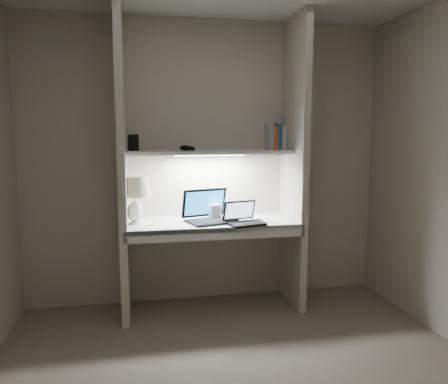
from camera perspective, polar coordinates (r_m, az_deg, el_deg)
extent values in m
cube|color=#C0B5A3|center=(3.93, -2.28, 3.84)|extent=(3.20, 0.01, 2.50)
cube|color=#C0B5A3|center=(3.61, -13.14, 3.32)|extent=(0.06, 0.55, 2.50)
cube|color=#C0B5A3|center=(3.85, 9.20, 3.67)|extent=(0.06, 0.55, 2.50)
cube|color=white|center=(3.73, -1.58, -4.12)|extent=(1.40, 0.55, 0.04)
cube|color=silver|center=(3.48, -0.87, -5.46)|extent=(1.46, 0.03, 0.10)
cube|color=silver|center=(3.75, -1.86, 5.20)|extent=(1.40, 0.36, 0.03)
cube|color=white|center=(3.75, -1.86, 4.86)|extent=(0.60, 0.04, 0.02)
cylinder|color=white|center=(3.68, -11.51, -3.96)|extent=(0.10, 0.10, 0.02)
ellipsoid|color=white|center=(3.67, -11.55, -2.58)|extent=(0.13, 0.13, 0.17)
cylinder|color=white|center=(3.65, -11.59, -1.05)|extent=(0.02, 0.02, 0.07)
sphere|color=#FFD899|center=(3.64, -11.62, 0.07)|extent=(0.04, 0.04, 0.04)
cube|color=black|center=(3.67, -1.48, -3.85)|extent=(0.46, 0.38, 0.02)
cube|color=black|center=(3.66, -1.48, -3.71)|extent=(0.38, 0.28, 0.00)
cube|color=black|center=(3.79, -2.61, -1.42)|extent=(0.41, 0.18, 0.25)
cube|color=#1B90E8|center=(3.79, -2.56, -1.43)|extent=(0.36, 0.15, 0.21)
cube|color=black|center=(3.58, 2.88, -4.14)|extent=(0.33, 0.26, 0.02)
cube|color=black|center=(3.58, 2.88, -3.99)|extent=(0.27, 0.20, 0.00)
cube|color=black|center=(3.67, 1.98, -2.40)|extent=(0.29, 0.13, 0.17)
cube|color=#CFD8FF|center=(3.66, 2.03, -2.41)|extent=(0.26, 0.10, 0.14)
cube|color=silver|center=(3.79, -1.17, -2.60)|extent=(0.11, 0.10, 0.13)
ellipsoid|color=black|center=(3.68, 0.59, -3.64)|extent=(0.11, 0.08, 0.04)
torus|color=black|center=(3.75, 4.44, -3.69)|extent=(0.10, 0.10, 0.01)
cube|color=yellow|center=(3.59, -9.56, -4.32)|extent=(0.07, 0.07, 0.00)
cube|color=white|center=(4.04, 8.45, 7.00)|extent=(0.03, 0.16, 0.21)
cube|color=#2B3DAD|center=(4.03, 8.04, 7.19)|extent=(0.04, 0.16, 0.24)
cube|color=#B9B9B4|center=(4.01, 7.51, 7.01)|extent=(0.04, 0.16, 0.21)
cube|color=#266BA8|center=(4.00, 6.86, 7.21)|extent=(0.03, 0.16, 0.24)
cube|color=#E1591F|center=(3.99, 6.44, 7.02)|extent=(0.03, 0.16, 0.21)
cube|color=#9FA0A4|center=(3.98, 5.90, 7.22)|extent=(0.04, 0.16, 0.24)
cube|color=black|center=(3.73, -11.76, 6.32)|extent=(0.09, 0.07, 0.14)
ellipsoid|color=black|center=(3.71, -5.03, 5.76)|extent=(0.13, 0.11, 0.05)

